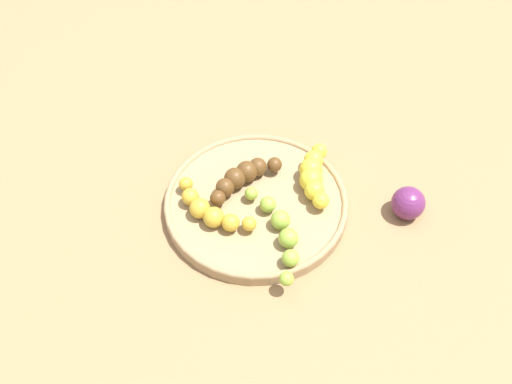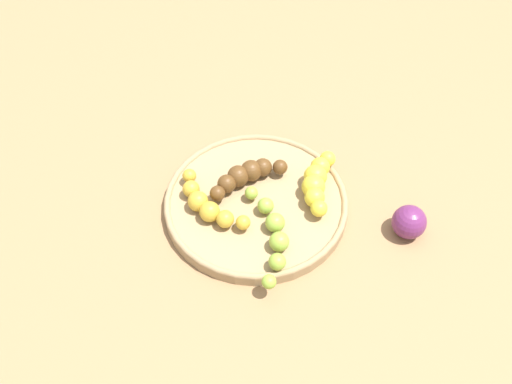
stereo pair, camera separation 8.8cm
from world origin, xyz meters
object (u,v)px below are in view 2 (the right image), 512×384
object	(u,v)px
plum_purple	(409,222)
banana_green	(272,233)
banana_yellow	(317,182)
banana_overripe	(246,175)
banana_spotted	(207,204)
fruit_bowl	(256,203)

from	to	relation	value
plum_purple	banana_green	bearing A→B (deg)	108.94
banana_yellow	banana_overripe	bearing A→B (deg)	4.12
banana_overripe	banana_green	world-z (taller)	banana_overripe
banana_yellow	plum_purple	bearing A→B (deg)	164.48
banana_spotted	banana_overripe	bearing A→B (deg)	-178.73
fruit_bowl	plum_purple	bearing A→B (deg)	-89.95
fruit_bowl	banana_green	distance (m)	0.08
banana_spotted	banana_yellow	bearing A→B (deg)	150.94
banana_green	banana_overripe	bearing A→B (deg)	101.23
banana_spotted	banana_green	size ratio (longest dim) A/B	0.73
fruit_bowl	plum_purple	distance (m)	0.23
banana_overripe	banana_spotted	size ratio (longest dim) A/B	0.86
banana_green	plum_purple	size ratio (longest dim) A/B	3.30
banana_spotted	banana_yellow	distance (m)	0.17
banana_spotted	plum_purple	distance (m)	0.30
banana_yellow	plum_purple	world-z (taller)	banana_yellow
banana_overripe	banana_spotted	distance (m)	0.08
banana_overripe	plum_purple	distance (m)	0.26
fruit_bowl	banana_overripe	distance (m)	0.05
banana_spotted	plum_purple	world-z (taller)	plum_purple
fruit_bowl	banana_spotted	world-z (taller)	banana_spotted
fruit_bowl	plum_purple	world-z (taller)	plum_purple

